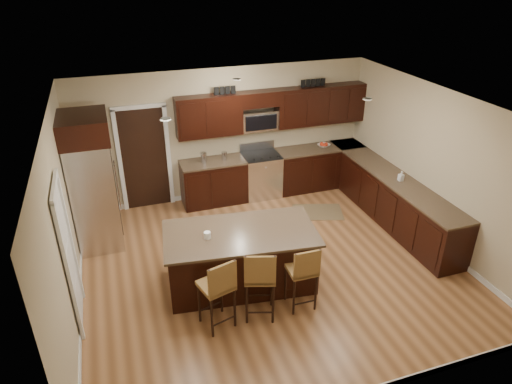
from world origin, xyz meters
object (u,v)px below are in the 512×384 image
object	(u,v)px
range	(261,175)
island	(241,259)
stool_left	(218,287)
refrigerator	(92,181)
stool_mid	(260,277)
stool_right	(303,271)

from	to	relation	value
range	island	world-z (taller)	range
stool_left	refrigerator	bearing A→B (deg)	102.01
range	stool_mid	world-z (taller)	stool_mid
range	stool_left	xyz separation A→B (m)	(-1.84, -3.57, 0.22)
range	stool_mid	xyz separation A→B (m)	(-1.25, -3.57, 0.23)
stool_mid	island	bearing A→B (deg)	108.96
range	stool_left	bearing A→B (deg)	-117.24
range	stool_left	distance (m)	4.02
range	stool_right	bearing A→B (deg)	-99.71
island	stool_right	size ratio (longest dim) A/B	2.30
island	stool_mid	world-z (taller)	stool_mid
island	stool_left	world-z (taller)	stool_left
stool_mid	stool_right	xyz separation A→B (m)	(0.64, 0.00, -0.05)
refrigerator	stool_mid	bearing A→B (deg)	-53.47
stool_left	stool_right	xyz separation A→B (m)	(1.23, 0.00, -0.04)
island	stool_left	size ratio (longest dim) A/B	2.17
stool_mid	refrigerator	size ratio (longest dim) A/B	0.48
stool_left	stool_right	bearing A→B (deg)	-15.87
stool_left	island	bearing A→B (deg)	40.37
stool_left	stool_right	world-z (taller)	stool_left
island	refrigerator	distance (m)	2.89
range	island	distance (m)	3.01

